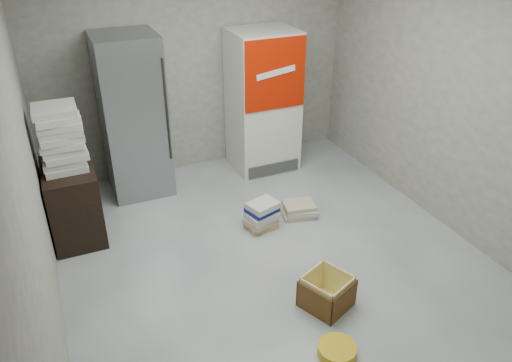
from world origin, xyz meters
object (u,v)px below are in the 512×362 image
at_px(wood_shelf, 74,202).
at_px(coke_cooler, 263,101).
at_px(cardboard_box, 326,294).
at_px(steel_fridge, 133,117).
at_px(phonebook_stack_main, 262,215).

bearing_deg(wood_shelf, coke_cooler, 16.28).
height_order(coke_cooler, wood_shelf, coke_cooler).
relative_size(wood_shelf, cardboard_box, 1.61).
relative_size(steel_fridge, wood_shelf, 2.37).
bearing_deg(steel_fridge, phonebook_stack_main, -54.13).
height_order(wood_shelf, phonebook_stack_main, wood_shelf).
relative_size(coke_cooler, wood_shelf, 2.25).
bearing_deg(steel_fridge, coke_cooler, -0.18).
bearing_deg(cardboard_box, phonebook_stack_main, 67.69).
xyz_separation_m(coke_cooler, phonebook_stack_main, (-0.64, -1.40, -0.75)).
bearing_deg(steel_fridge, wood_shelf, -138.69).
xyz_separation_m(wood_shelf, phonebook_stack_main, (1.84, -0.67, -0.24)).
height_order(coke_cooler, phonebook_stack_main, coke_cooler).
bearing_deg(steel_fridge, cardboard_box, -69.10).
distance_m(steel_fridge, wood_shelf, 1.23).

